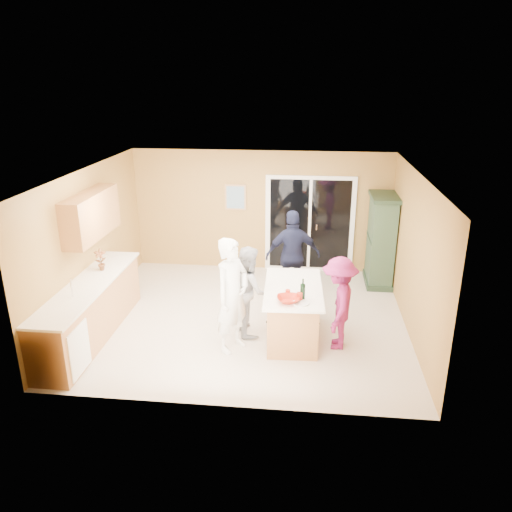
# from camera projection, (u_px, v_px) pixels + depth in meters

# --- Properties ---
(floor) EXTENTS (5.50, 5.50, 0.00)m
(floor) POSITION_uv_depth(u_px,v_px,m) (247.00, 318.00, 8.85)
(floor) COLOR beige
(floor) RESTS_ON ground
(ceiling) EXTENTS (5.50, 5.00, 0.10)m
(ceiling) POSITION_uv_depth(u_px,v_px,m) (246.00, 173.00, 7.96)
(ceiling) COLOR white
(ceiling) RESTS_ON wall_back
(wall_back) EXTENTS (5.50, 0.10, 2.60)m
(wall_back) POSITION_uv_depth(u_px,v_px,m) (261.00, 211.00, 10.74)
(wall_back) COLOR tan
(wall_back) RESTS_ON ground
(wall_front) EXTENTS (5.50, 0.10, 2.60)m
(wall_front) POSITION_uv_depth(u_px,v_px,m) (221.00, 317.00, 6.07)
(wall_front) COLOR tan
(wall_front) RESTS_ON ground
(wall_left) EXTENTS (0.10, 5.00, 2.60)m
(wall_left) POSITION_uv_depth(u_px,v_px,m) (90.00, 244.00, 8.68)
(wall_left) COLOR tan
(wall_left) RESTS_ON ground
(wall_right) EXTENTS (0.10, 5.00, 2.60)m
(wall_right) POSITION_uv_depth(u_px,v_px,m) (414.00, 255.00, 8.12)
(wall_right) COLOR tan
(wall_right) RESTS_ON ground
(left_cabinet_run) EXTENTS (0.65, 3.05, 1.24)m
(left_cabinet_run) POSITION_uv_depth(u_px,v_px,m) (87.00, 315.00, 7.96)
(left_cabinet_run) COLOR #C2834B
(left_cabinet_run) RESTS_ON floor
(upper_cabinets) EXTENTS (0.35, 1.60, 0.75)m
(upper_cabinets) POSITION_uv_depth(u_px,v_px,m) (91.00, 215.00, 8.28)
(upper_cabinets) COLOR #C2834B
(upper_cabinets) RESTS_ON wall_left
(sliding_door) EXTENTS (1.90, 0.07, 2.10)m
(sliding_door) POSITION_uv_depth(u_px,v_px,m) (310.00, 224.00, 10.68)
(sliding_door) COLOR white
(sliding_door) RESTS_ON floor
(framed_picture) EXTENTS (0.46, 0.04, 0.56)m
(framed_picture) POSITION_uv_depth(u_px,v_px,m) (235.00, 197.00, 10.67)
(framed_picture) COLOR tan
(framed_picture) RESTS_ON wall_back
(kitchen_island) EXTENTS (0.98, 1.71, 0.88)m
(kitchen_island) POSITION_uv_depth(u_px,v_px,m) (293.00, 314.00, 8.10)
(kitchen_island) COLOR #C2834B
(kitchen_island) RESTS_ON floor
(green_hutch) EXTENTS (0.53, 1.01, 1.86)m
(green_hutch) POSITION_uv_depth(u_px,v_px,m) (381.00, 241.00, 10.06)
(green_hutch) COLOR #243A28
(green_hutch) RESTS_ON floor
(woman_white) EXTENTS (0.72, 0.79, 1.82)m
(woman_white) POSITION_uv_depth(u_px,v_px,m) (232.00, 295.00, 7.58)
(woman_white) COLOR white
(woman_white) RESTS_ON floor
(woman_grey) EXTENTS (0.78, 0.88, 1.50)m
(woman_grey) POSITION_uv_depth(u_px,v_px,m) (249.00, 290.00, 8.16)
(woman_grey) COLOR #A3A3A6
(woman_grey) RESTS_ON floor
(woman_navy) EXTENTS (1.09, 0.61, 1.75)m
(woman_navy) POSITION_uv_depth(u_px,v_px,m) (293.00, 256.00, 9.34)
(woman_navy) COLOR #1C1E3D
(woman_navy) RESTS_ON floor
(woman_magenta) EXTENTS (0.66, 1.02, 1.49)m
(woman_magenta) POSITION_uv_depth(u_px,v_px,m) (339.00, 303.00, 7.71)
(woman_magenta) COLOR #831C4D
(woman_magenta) RESTS_ON floor
(serving_bowl) EXTENTS (0.39, 0.39, 0.08)m
(serving_bowl) POSITION_uv_depth(u_px,v_px,m) (288.00, 299.00, 7.42)
(serving_bowl) COLOR #AB2413
(serving_bowl) RESTS_ON kitchen_island
(tulip_vase) EXTENTS (0.23, 0.19, 0.38)m
(tulip_vase) POSITION_uv_depth(u_px,v_px,m) (101.00, 260.00, 8.42)
(tulip_vase) COLOR red
(tulip_vase) RESTS_ON left_cabinet_run
(tumbler_near) EXTENTS (0.09, 0.09, 0.12)m
(tumbler_near) POSITION_uv_depth(u_px,v_px,m) (300.00, 297.00, 7.46)
(tumbler_near) COLOR #AB2413
(tumbler_near) RESTS_ON kitchen_island
(tumbler_far) EXTENTS (0.10, 0.10, 0.11)m
(tumbler_far) POSITION_uv_depth(u_px,v_px,m) (288.00, 293.00, 7.60)
(tumbler_far) COLOR #AB2413
(tumbler_far) RESTS_ON kitchen_island
(wine_bottle) EXTENTS (0.08, 0.08, 0.33)m
(wine_bottle) POSITION_uv_depth(u_px,v_px,m) (303.00, 291.00, 7.48)
(wine_bottle) COLOR black
(wine_bottle) RESTS_ON kitchen_island
(white_plate) EXTENTS (0.33, 0.33, 0.02)m
(white_plate) POSITION_uv_depth(u_px,v_px,m) (301.00, 303.00, 7.38)
(white_plate) COLOR silver
(white_plate) RESTS_ON kitchen_island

